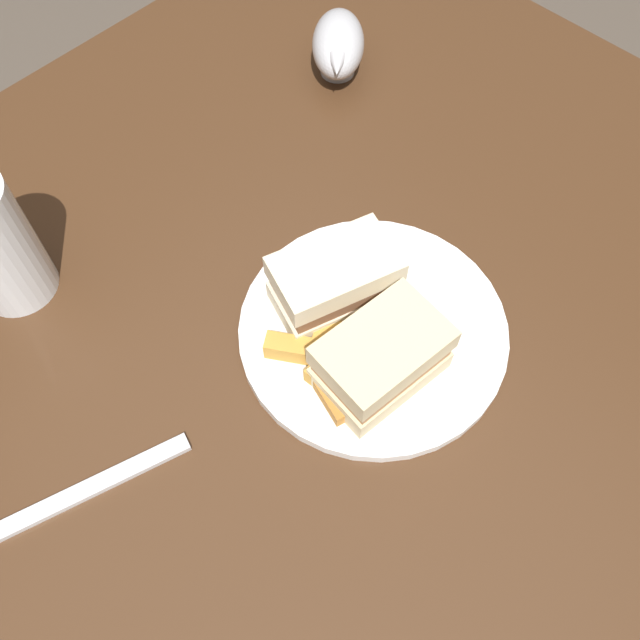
# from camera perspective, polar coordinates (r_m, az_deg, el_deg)

# --- Properties ---
(ground_plane) EXTENTS (6.00, 6.00, 0.00)m
(ground_plane) POSITION_cam_1_polar(r_m,az_deg,el_deg) (1.43, -2.23, -16.39)
(ground_plane) COLOR #4C4238
(dining_table) EXTENTS (1.25, 1.00, 0.78)m
(dining_table) POSITION_cam_1_polar(r_m,az_deg,el_deg) (1.06, -2.95, -11.47)
(dining_table) COLOR #422816
(dining_table) RESTS_ON ground
(plate) EXTENTS (0.27, 0.27, 0.01)m
(plate) POSITION_cam_1_polar(r_m,az_deg,el_deg) (0.69, 4.41, -0.87)
(plate) COLOR white
(plate) RESTS_ON dining_table
(sandwich_half_left) EXTENTS (0.14, 0.11, 0.07)m
(sandwich_half_left) POSITION_cam_1_polar(r_m,az_deg,el_deg) (0.67, 1.23, 3.23)
(sandwich_half_left) COLOR beige
(sandwich_half_left) RESTS_ON plate
(sandwich_half_right) EXTENTS (0.12, 0.09, 0.07)m
(sandwich_half_right) POSITION_cam_1_polar(r_m,az_deg,el_deg) (0.64, 5.11, -3.14)
(sandwich_half_right) COLOR beige
(sandwich_half_right) RESTS_ON plate
(potato_wedge_front) EXTENTS (0.05, 0.06, 0.02)m
(potato_wedge_front) POSITION_cam_1_polar(r_m,az_deg,el_deg) (0.66, -1.98, -2.20)
(potato_wedge_front) COLOR gold
(potato_wedge_front) RESTS_ON plate
(potato_wedge_middle) EXTENTS (0.03, 0.06, 0.02)m
(potato_wedge_middle) POSITION_cam_1_polar(r_m,az_deg,el_deg) (0.65, 1.34, -5.17)
(potato_wedge_middle) COLOR gold
(potato_wedge_middle) RESTS_ON plate
(potato_wedge_back) EXTENTS (0.06, 0.04, 0.02)m
(potato_wedge_back) POSITION_cam_1_polar(r_m,az_deg,el_deg) (0.67, 0.62, -1.02)
(potato_wedge_back) COLOR gold
(potato_wedge_back) RESTS_ON plate
(potato_wedge_left_edge) EXTENTS (0.03, 0.05, 0.02)m
(potato_wedge_left_edge) POSITION_cam_1_polar(r_m,az_deg,el_deg) (0.64, 1.20, -6.55)
(potato_wedge_left_edge) COLOR #AD702D
(potato_wedge_left_edge) RESTS_ON plate
(potato_wedge_right_edge) EXTENTS (0.03, 0.05, 0.02)m
(potato_wedge_right_edge) POSITION_cam_1_polar(r_m,az_deg,el_deg) (0.69, -0.92, 0.90)
(potato_wedge_right_edge) COLOR #AD702D
(potato_wedge_right_edge) RESTS_ON plate
(gravy_boat) EXTENTS (0.13, 0.12, 0.07)m
(gravy_boat) POSITION_cam_1_polar(r_m,az_deg,el_deg) (0.92, 1.51, 21.82)
(gravy_boat) COLOR #B7B7BC
(gravy_boat) RESTS_ON dining_table
(fork) EXTENTS (0.18, 0.07, 0.01)m
(fork) POSITION_cam_1_polar(r_m,az_deg,el_deg) (0.66, -17.93, -13.20)
(fork) COLOR silver
(fork) RESTS_ON dining_table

